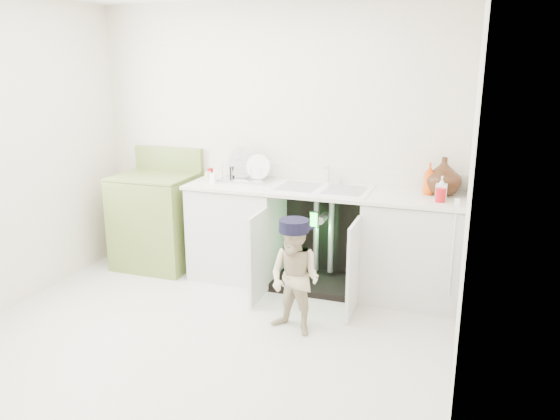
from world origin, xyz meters
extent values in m
plane|color=beige|center=(0.00, 0.00, 0.00)|extent=(3.50, 3.50, 0.00)
cube|color=silver|center=(0.00, 1.50, 1.25)|extent=(3.50, 2.50, 0.02)
cube|color=silver|center=(0.00, -1.50, 1.25)|extent=(3.50, 2.50, 0.02)
cube|color=silver|center=(-1.75, 0.00, 1.25)|extent=(2.50, 3.00, 0.02)
cube|color=silver|center=(1.75, 0.00, 1.25)|extent=(2.50, 3.00, 0.02)
cube|color=silver|center=(-0.25, 1.20, 0.43)|extent=(0.80, 0.60, 0.86)
cube|color=silver|center=(1.35, 1.20, 0.43)|extent=(0.80, 0.60, 0.86)
cube|color=black|center=(0.55, 1.47, 0.43)|extent=(0.80, 0.06, 0.86)
cube|color=black|center=(0.55, 1.20, 0.03)|extent=(0.80, 0.60, 0.06)
cylinder|color=gray|center=(0.48, 1.30, 0.45)|extent=(0.05, 0.05, 0.70)
cylinder|color=gray|center=(0.62, 1.30, 0.45)|extent=(0.05, 0.05, 0.70)
cylinder|color=gray|center=(0.55, 1.25, 0.62)|extent=(0.07, 0.18, 0.07)
cube|color=silver|center=(0.15, 0.70, 0.40)|extent=(0.03, 0.40, 0.76)
cube|color=silver|center=(0.95, 0.70, 0.40)|extent=(0.02, 0.40, 0.76)
cube|color=white|center=(0.55, 1.20, 0.89)|extent=(2.44, 0.64, 0.03)
cube|color=white|center=(0.55, 1.49, 0.98)|extent=(2.44, 0.02, 0.15)
cube|color=white|center=(0.55, 1.20, 0.90)|extent=(0.85, 0.55, 0.02)
cube|color=gray|center=(0.34, 1.20, 0.91)|extent=(0.34, 0.40, 0.01)
cube|color=gray|center=(0.76, 1.20, 0.91)|extent=(0.34, 0.40, 0.01)
cylinder|color=silver|center=(0.55, 1.42, 0.99)|extent=(0.03, 0.03, 0.17)
cylinder|color=silver|center=(0.55, 1.36, 1.06)|extent=(0.02, 0.14, 0.02)
cylinder|color=silver|center=(0.66, 1.42, 0.94)|extent=(0.04, 0.04, 0.06)
cylinder|color=white|center=(1.68, 0.89, 0.55)|extent=(0.01, 0.01, 0.70)
cube|color=white|center=(1.68, 0.98, 0.93)|extent=(0.04, 0.02, 0.06)
cube|color=silver|center=(-0.22, 1.32, 0.91)|extent=(0.47, 0.32, 0.02)
cylinder|color=silver|center=(-0.26, 1.34, 0.99)|extent=(0.30, 0.11, 0.29)
cylinder|color=white|center=(-0.09, 1.32, 0.98)|extent=(0.23, 0.06, 0.23)
cylinder|color=silver|center=(-0.41, 1.22, 0.99)|extent=(0.01, 0.01, 0.14)
cylinder|color=silver|center=(-0.31, 1.22, 0.99)|extent=(0.01, 0.01, 0.14)
cylinder|color=silver|center=(-0.22, 1.22, 0.99)|extent=(0.01, 0.01, 0.14)
cylinder|color=silver|center=(-0.12, 1.22, 0.99)|extent=(0.01, 0.01, 0.14)
cylinder|color=silver|center=(-0.03, 1.22, 0.99)|extent=(0.01, 0.01, 0.14)
imported|color=#442313|center=(1.55, 1.34, 1.06)|extent=(0.30, 0.30, 0.31)
imported|color=#E14E0B|center=(1.44, 1.30, 1.03)|extent=(0.10, 0.10, 0.27)
imported|color=white|center=(1.55, 1.14, 1.00)|extent=(0.09, 0.09, 0.19)
cylinder|color=red|center=(1.55, 1.08, 0.96)|extent=(0.08, 0.08, 0.11)
cylinder|color=#B70F17|center=(-0.56, 1.28, 0.95)|extent=(0.05, 0.05, 0.10)
cylinder|color=beige|center=(-0.54, 1.20, 0.94)|extent=(0.06, 0.06, 0.08)
cylinder|color=black|center=(-0.35, 1.32, 0.96)|extent=(0.04, 0.04, 0.12)
cube|color=white|center=(-0.44, 1.10, 0.95)|extent=(0.05, 0.05, 0.09)
cube|color=olive|center=(-1.11, 1.18, 0.45)|extent=(0.74, 0.65, 0.89)
cube|color=olive|center=(-1.11, 1.18, 0.91)|extent=(0.74, 0.65, 0.02)
cube|color=olive|center=(-1.11, 1.46, 1.03)|extent=(0.74, 0.06, 0.23)
cylinder|color=black|center=(-1.29, 1.02, 0.90)|extent=(0.16, 0.16, 0.02)
cylinder|color=silver|center=(-1.29, 1.02, 0.91)|extent=(0.19, 0.19, 0.01)
cylinder|color=black|center=(-1.29, 1.33, 0.90)|extent=(0.16, 0.16, 0.02)
cylinder|color=silver|center=(-1.29, 1.33, 0.91)|extent=(0.19, 0.19, 0.01)
cylinder|color=black|center=(-0.92, 1.02, 0.90)|extent=(0.16, 0.16, 0.02)
cylinder|color=silver|center=(-0.92, 1.02, 0.91)|extent=(0.19, 0.19, 0.01)
cylinder|color=black|center=(-0.92, 1.33, 0.90)|extent=(0.16, 0.16, 0.02)
cylinder|color=silver|center=(-0.92, 1.33, 0.91)|extent=(0.19, 0.19, 0.01)
imported|color=beige|center=(0.60, 0.28, 0.43)|extent=(0.49, 0.43, 0.86)
cylinder|color=black|center=(0.60, 0.28, 0.83)|extent=(0.27, 0.27, 0.09)
cube|color=black|center=(0.63, 0.38, 0.79)|extent=(0.19, 0.14, 0.01)
cube|color=black|center=(0.58, 0.86, 0.72)|extent=(0.07, 0.01, 0.14)
cube|color=#26F23F|center=(0.58, 0.85, 0.72)|extent=(0.06, 0.00, 0.12)
camera|label=1|loc=(1.73, -3.28, 1.98)|focal=35.00mm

